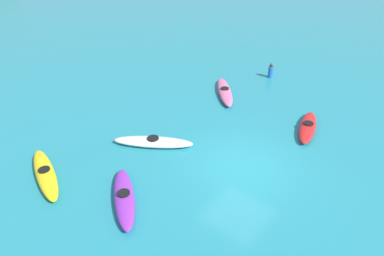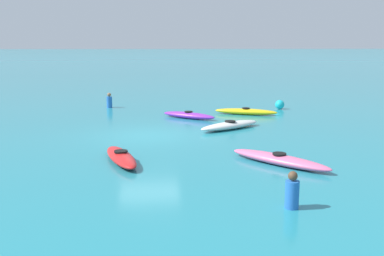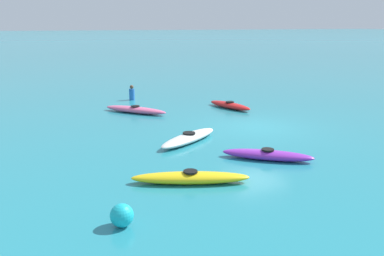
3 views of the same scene
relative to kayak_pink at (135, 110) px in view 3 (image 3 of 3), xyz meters
name	(u,v)px [view 3 (image 3 of 3)]	position (x,y,z in m)	size (l,w,h in m)	color
ground_plane	(256,127)	(-4.87, -4.07, -0.16)	(600.00, 600.00, 0.00)	teal
kayak_pink	(135,110)	(0.00, 0.00, 0.00)	(3.10, 2.83, 0.37)	pink
kayak_yellow	(190,178)	(-9.85, 1.10, 0.00)	(1.81, 3.33, 0.37)	yellow
kayak_white	(189,138)	(-5.94, -0.47, 0.00)	(2.41, 3.16, 0.37)	white
kayak_purple	(268,155)	(-8.91, -2.05, 0.00)	(2.34, 2.77, 0.37)	purple
kayak_red	(230,105)	(-0.80, -4.94, 0.00)	(2.98, 1.47, 0.37)	red
buoy_cyan	(122,215)	(-11.63, 3.48, 0.10)	(0.53, 0.53, 0.53)	#19B7C6
person_near_shore	(132,93)	(3.67, -0.79, 0.22)	(0.41, 0.41, 0.88)	blue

